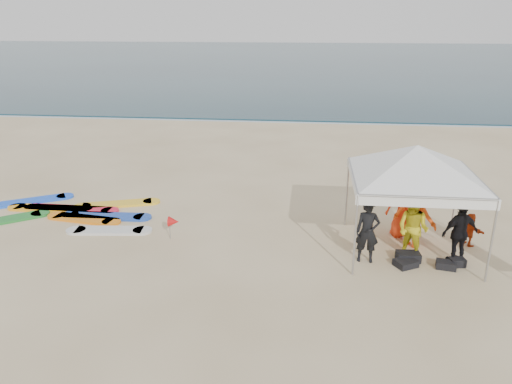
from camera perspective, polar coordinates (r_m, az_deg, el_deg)
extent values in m
plane|color=beige|center=(11.65, -3.72, -9.79)|extent=(120.00, 120.00, 0.00)
cube|color=#0C2633|center=(70.24, 4.84, 14.90)|extent=(160.00, 84.00, 0.08)
cube|color=silver|center=(28.82, 2.45, 8.16)|extent=(160.00, 1.20, 0.01)
imported|color=black|center=(12.34, 12.62, -4.44)|extent=(0.59, 0.41, 1.56)
imported|color=yellow|center=(12.70, 17.51, -4.02)|extent=(1.01, 0.98, 1.64)
imported|color=#FF5116|center=(13.44, 17.70, -2.37)|extent=(1.33, 1.18, 1.78)
imported|color=black|center=(12.93, 22.26, -4.33)|extent=(0.99, 0.66, 1.57)
imported|color=red|center=(13.92, 16.62, -1.20)|extent=(1.07, 0.84, 1.92)
imported|color=#C43B11|center=(14.15, 23.23, -3.93)|extent=(0.58, 0.85, 0.88)
cylinder|color=#A5A5A8|center=(14.29, 10.35, -0.02)|extent=(0.05, 0.05, 1.98)
cylinder|color=#A5A5A8|center=(14.82, 21.86, -0.43)|extent=(0.05, 0.05, 1.98)
cylinder|color=#A5A5A8|center=(11.54, 11.27, -4.94)|extent=(0.05, 0.05, 1.98)
cylinder|color=#A5A5A8|center=(12.20, 25.34, -5.18)|extent=(0.05, 0.05, 1.98)
cube|color=white|center=(11.46, 18.96, -1.14)|extent=(3.07, 0.02, 0.24)
cube|color=white|center=(14.22, 16.54, 3.07)|extent=(3.07, 0.02, 0.24)
cube|color=white|center=(12.61, 11.01, 1.45)|extent=(0.02, 3.07, 0.24)
cube|color=white|center=(13.21, 23.93, 0.92)|extent=(0.02, 3.07, 0.24)
pyramid|color=white|center=(12.59, 18.04, 5.13)|extent=(4.20, 4.20, 0.79)
cylinder|color=#A5A5A8|center=(13.62, -9.83, -4.10)|extent=(0.02, 0.02, 0.60)
cone|color=red|center=(13.51, -9.39, -3.36)|extent=(0.28, 0.28, 0.28)
cube|color=black|center=(12.89, 17.00, -7.08)|extent=(0.59, 0.40, 0.22)
cube|color=black|center=(12.82, 20.90, -7.79)|extent=(0.51, 0.39, 0.18)
cube|color=black|center=(12.62, 16.73, -7.80)|extent=(0.63, 0.59, 0.16)
cube|color=black|center=(13.03, 22.00, -7.45)|extent=(0.40, 0.32, 0.20)
cube|color=silver|center=(14.52, -16.43, -4.25)|extent=(1.90, 0.72, 0.07)
cube|color=#F11C39|center=(16.47, -20.38, -1.83)|extent=(2.52, 0.58, 0.07)
cube|color=blue|center=(17.67, -24.68, -0.99)|extent=(2.25, 1.65, 0.07)
cube|color=#FFA51A|center=(16.77, -22.47, -1.73)|extent=(2.17, 0.57, 0.07)
cube|color=#217C2C|center=(16.37, -26.72, -2.88)|extent=(1.86, 1.58, 0.07)
cube|color=orange|center=(15.56, -19.09, -2.92)|extent=(1.88, 0.82, 0.07)
cube|color=yellow|center=(16.45, -15.57, -1.33)|extent=(2.19, 1.18, 0.07)
cube|color=#2148B1|center=(15.56, -16.80, -2.67)|extent=(2.25, 0.60, 0.07)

